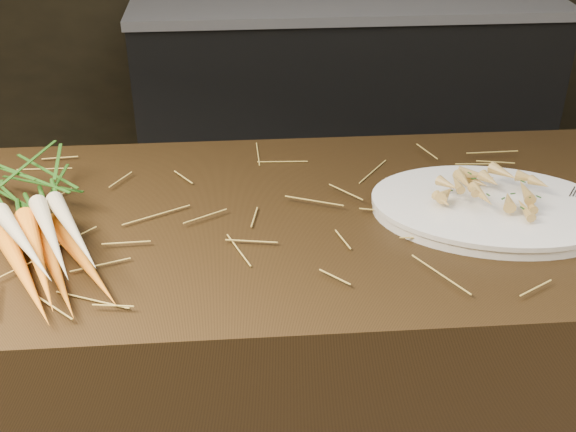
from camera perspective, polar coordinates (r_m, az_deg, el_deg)
name	(u,v)px	position (r m, az deg, el deg)	size (l,w,h in m)	color
main_counter	(330,386)	(1.67, 3.37, -13.26)	(2.40, 0.70, 0.90)	black
back_counter	(343,91)	(3.32, 4.38, 9.86)	(1.82, 0.62, 0.84)	black
straw_bedding	(338,210)	(1.39, 3.94, 0.48)	(1.40, 0.60, 0.02)	olive
root_veg_bunch	(32,209)	(1.39, -19.60, 0.52)	(0.37, 0.55, 0.10)	orange
serving_platter	(492,211)	(1.43, 15.81, 0.42)	(0.45, 0.30, 0.02)	white
roasted_veg_heap	(495,193)	(1.41, 16.02, 1.72)	(0.22, 0.16, 0.05)	#AC7D3A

